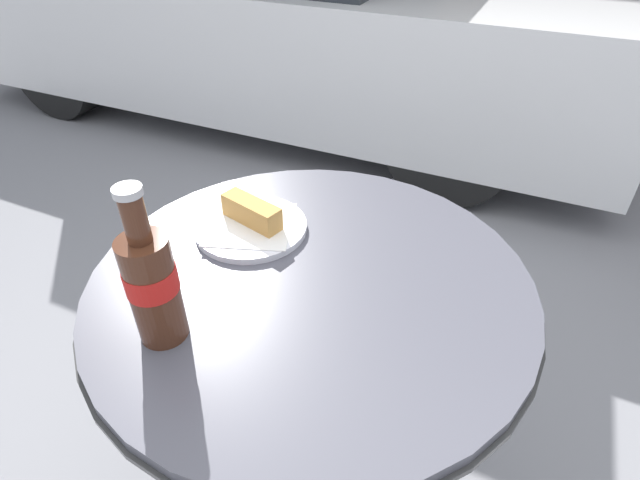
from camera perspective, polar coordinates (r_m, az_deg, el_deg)
The scene contains 4 objects.
bistro_table at distance 0.95m, azimuth -0.93°, elevation -13.22°, with size 0.73×0.73×0.78m.
cola_bottle_left at distance 0.69m, azimuth -18.64°, elevation -4.70°, with size 0.07×0.07×0.24m.
lunch_plate_near at distance 0.92m, azimuth -7.87°, elevation 1.94°, with size 0.20×0.20×0.06m.
parked_car at distance 3.45m, azimuth -4.40°, elevation 25.39°, with size 4.02×1.78×1.37m.
Camera 1 is at (0.27, -0.55, 1.31)m, focal length 28.00 mm.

